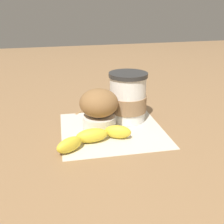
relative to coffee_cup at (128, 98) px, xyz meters
name	(u,v)px	position (x,y,z in m)	size (l,w,h in m)	color
ground_plane	(112,130)	(0.05, -0.06, -0.06)	(3.00, 3.00, 0.00)	#936D47
paper_napkin	(112,129)	(0.05, -0.06, -0.06)	(0.24, 0.24, 0.00)	beige
coffee_cup	(128,98)	(0.00, 0.00, 0.00)	(0.10, 0.10, 0.12)	white
muffin	(99,108)	(0.04, -0.08, 0.00)	(0.09, 0.09, 0.10)	white
banana	(94,137)	(0.11, -0.11, -0.04)	(0.08, 0.18, 0.03)	yellow
wooden_stirrer	(85,108)	(-0.11, -0.09, -0.06)	(0.11, 0.01, 0.00)	#9E7547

